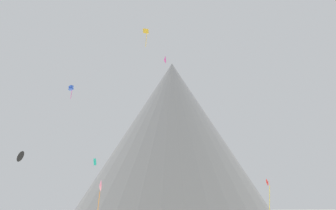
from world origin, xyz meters
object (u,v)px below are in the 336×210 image
(kite_red_low, at_px, (268,183))
(kite_gold_high, at_px, (146,33))
(kite_teal_low, at_px, (95,162))
(kite_black_low, at_px, (21,157))
(kite_pink_low, at_px, (100,186))
(kite_magenta_high, at_px, (165,60))
(rock_massif, at_px, (174,139))
(kite_blue_high, at_px, (71,88))

(kite_red_low, bearing_deg, kite_gold_high, 123.43)
(kite_teal_low, bearing_deg, kite_black_low, 94.55)
(kite_gold_high, height_order, kite_teal_low, kite_gold_high)
(kite_pink_low, height_order, kite_black_low, kite_black_low)
(kite_pink_low, bearing_deg, kite_gold_high, 132.40)
(kite_gold_high, distance_m, kite_black_low, 32.03)
(kite_black_low, bearing_deg, kite_teal_low, -69.84)
(kite_teal_low, bearing_deg, kite_gold_high, 148.18)
(kite_teal_low, xyz_separation_m, kite_pink_low, (3.18, -26.63, -6.22))
(kite_gold_high, height_order, kite_magenta_high, kite_gold_high)
(kite_pink_low, relative_size, kite_black_low, 2.56)
(rock_massif, distance_m, kite_teal_low, 47.88)
(kite_gold_high, bearing_deg, kite_black_low, 46.65)
(kite_gold_high, bearing_deg, rock_massif, -72.17)
(kite_magenta_high, xyz_separation_m, kite_red_low, (18.47, -1.37, -23.28))
(kite_magenta_high, distance_m, kite_pink_low, 28.52)
(kite_red_low, relative_size, kite_black_low, 3.07)
(rock_massif, height_order, kite_gold_high, rock_massif)
(kite_gold_high, distance_m, kite_red_low, 36.00)
(kite_pink_low, bearing_deg, rock_massif, 151.49)
(kite_gold_high, height_order, kite_pink_low, kite_gold_high)
(kite_gold_high, distance_m, kite_magenta_high, 6.33)
(kite_pink_low, distance_m, kite_red_low, 30.50)
(kite_pink_low, relative_size, kite_blue_high, 1.65)
(kite_gold_high, relative_size, kite_black_low, 2.07)
(kite_gold_high, height_order, kite_red_low, kite_gold_high)
(kite_pink_low, bearing_deg, kite_teal_low, 173.99)
(kite_teal_low, bearing_deg, kite_pink_low, 124.16)
(kite_magenta_high, height_order, kite_black_low, kite_magenta_high)
(kite_blue_high, distance_m, kite_red_low, 44.60)
(rock_massif, bearing_deg, kite_teal_low, -118.48)
(kite_gold_high, bearing_deg, kite_blue_high, -8.73)
(kite_pink_low, height_order, kite_red_low, kite_red_low)
(kite_blue_high, xyz_separation_m, kite_red_low, (37.54, -12.74, -20.43))
(rock_massif, height_order, kite_black_low, rock_massif)
(rock_massif, height_order, kite_blue_high, rock_massif)
(kite_blue_high, distance_m, kite_black_low, 25.04)
(rock_massif, relative_size, kite_teal_low, 57.12)
(kite_magenta_high, xyz_separation_m, kite_blue_high, (-19.07, 11.37, -2.86))
(kite_blue_high, bearing_deg, rock_massif, -166.38)
(rock_massif, relative_size, kite_pink_low, 18.50)
(rock_massif, bearing_deg, kite_blue_high, -121.17)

